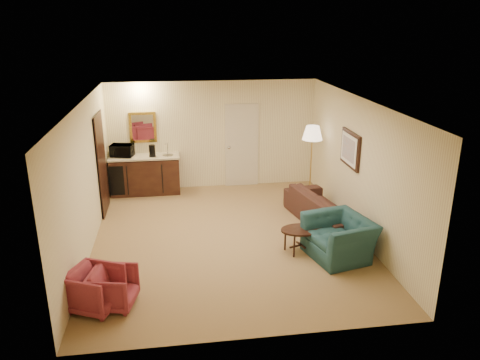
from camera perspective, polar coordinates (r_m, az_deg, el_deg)
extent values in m
plane|color=#9A804E|center=(9.00, -1.46, -7.06)|extent=(6.00, 6.00, 0.00)
cube|color=#F4EBB7|center=(11.38, -3.32, 5.49)|extent=(5.00, 0.02, 2.60)
cube|color=#F4EBB7|center=(8.60, -18.31, 0.05)|extent=(0.02, 6.00, 2.60)
cube|color=#F4EBB7|center=(9.12, 14.27, 1.50)|extent=(0.02, 6.00, 2.60)
cube|color=white|center=(8.19, -1.61, 9.50)|extent=(5.00, 6.00, 0.02)
cube|color=beige|center=(11.50, 0.21, 4.25)|extent=(0.82, 0.06, 2.05)
cube|color=black|center=(10.27, -16.50, 1.78)|extent=(0.06, 0.98, 2.10)
cube|color=yellow|center=(11.28, -11.76, 6.30)|extent=(0.62, 0.04, 0.72)
cube|color=black|center=(9.40, 13.26, 3.68)|extent=(0.06, 0.90, 0.70)
cube|color=#3B2112|center=(11.32, -11.46, 0.64)|extent=(1.64, 0.58, 0.92)
imported|color=black|center=(9.61, 10.35, -2.86)|extent=(1.06, 2.25, 0.85)
imported|color=#1C3E48|center=(8.31, 12.04, -6.13)|extent=(0.96, 1.24, 0.96)
imported|color=#9C333A|center=(7.13, -17.28, -12.36)|extent=(0.84, 0.86, 0.68)
imported|color=#9C333A|center=(7.13, -15.20, -12.42)|extent=(0.69, 0.72, 0.63)
cube|color=black|center=(8.51, 7.47, -7.23)|extent=(0.87, 0.71, 0.43)
cube|color=gold|center=(10.81, 8.65, 2.14)|extent=(0.60, 0.60, 1.71)
cylinder|color=black|center=(11.34, -8.09, -0.81)|extent=(0.24, 0.24, 0.29)
imported|color=black|center=(11.24, -14.20, 3.67)|extent=(0.56, 0.39, 0.35)
cylinder|color=black|center=(11.09, -10.66, 3.52)|extent=(0.15, 0.15, 0.27)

